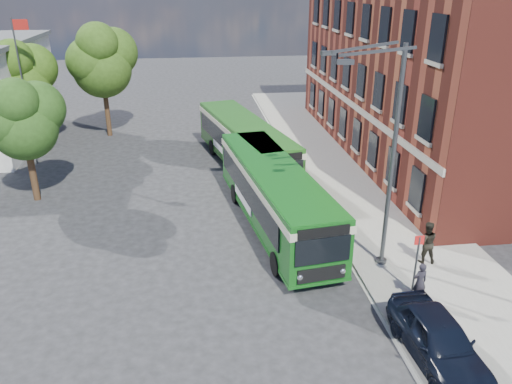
{
  "coord_description": "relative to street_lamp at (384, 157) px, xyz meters",
  "views": [
    {
      "loc": [
        -2.31,
        -19.18,
        11.02
      ],
      "look_at": [
        0.36,
        1.32,
        2.2
      ],
      "focal_mm": 35.0,
      "sensor_mm": 36.0,
      "label": 1
    }
  ],
  "objects": [
    {
      "name": "ground",
      "position": [
        -4.84,
        2.0,
        -4.79
      ],
      "size": [
        120.0,
        120.0,
        0.0
      ],
      "primitive_type": "plane",
      "color": "#242427",
      "rests_on": "ground"
    },
    {
      "name": "pavement",
      "position": [
        2.16,
        10.0,
        -4.72
      ],
      "size": [
        6.0,
        48.0,
        0.15
      ],
      "primitive_type": "cube",
      "color": "gray",
      "rests_on": "ground"
    },
    {
      "name": "kerb_line",
      "position": [
        -0.89,
        10.0,
        -4.79
      ],
      "size": [
        0.12,
        48.0,
        0.01
      ],
      "primitive_type": "cube",
      "color": "beige",
      "rests_on": "ground"
    },
    {
      "name": "brick_office",
      "position": [
        9.16,
        14.0,
        2.18
      ],
      "size": [
        12.1,
        26.0,
        14.2
      ],
      "color": "maroon",
      "rests_on": "ground"
    },
    {
      "name": "flagpole",
      "position": [
        -17.29,
        15.0,
        0.15
      ],
      "size": [
        0.95,
        0.1,
        9.0
      ],
      "color": "#3D4043",
      "rests_on": "ground"
    },
    {
      "name": "street_lamp",
      "position": [
        0.0,
        0.0,
        0.0
      ],
      "size": [
        2.96,
        2.38,
        9.0
      ],
      "color": "#3D4043",
      "rests_on": "ground"
    },
    {
      "name": "bus_stop_sign",
      "position": [
        0.76,
        -2.2,
        -3.28
      ],
      "size": [
        0.35,
        0.08,
        2.52
      ],
      "color": "#3D4043",
      "rests_on": "ground"
    },
    {
      "name": "bus_front",
      "position": [
        -3.5,
        4.18,
        -2.96
      ],
      "size": [
        4.16,
        12.36,
        3.02
      ],
      "color": "#125315",
      "rests_on": "ground"
    },
    {
      "name": "bus_rear",
      "position": [
        -4.01,
        12.36,
        -2.96
      ],
      "size": [
        5.22,
        12.58,
        3.02
      ],
      "color": "#225D19",
      "rests_on": "ground"
    },
    {
      "name": "parked_car",
      "position": [
        -0.04,
        -5.75,
        -3.89
      ],
      "size": [
        1.96,
        4.46,
        1.49
      ],
      "primitive_type": "imported",
      "rotation": [
        0.0,
        0.0,
        0.04
      ],
      "color": "black",
      "rests_on": "pavement"
    },
    {
      "name": "pedestrian_a",
      "position": [
        0.73,
        -2.74,
        -3.87
      ],
      "size": [
        0.62,
        0.46,
        1.54
      ],
      "primitive_type": "imported",
      "rotation": [
        0.0,
        0.0,
        3.31
      ],
      "color": "black",
      "rests_on": "pavement"
    },
    {
      "name": "pedestrian_b",
      "position": [
        2.15,
        -0.17,
        -3.73
      ],
      "size": [
        1.02,
        0.87,
        1.83
      ],
      "primitive_type": "imported",
      "rotation": [
        0.0,
        0.0,
        2.93
      ],
      "color": "black",
      "rests_on": "pavement"
    },
    {
      "name": "tree_left",
      "position": [
        -15.7,
        8.94,
        -0.26
      ],
      "size": [
        3.96,
        3.76,
        6.69
      ],
      "color": "#382414",
      "rests_on": "ground"
    },
    {
      "name": "tree_mid",
      "position": [
        -18.34,
        17.92,
        0.37
      ],
      "size": [
        4.51,
        4.29,
        7.61
      ],
      "color": "#382414",
      "rests_on": "ground"
    },
    {
      "name": "tree_right",
      "position": [
        -13.45,
        20.89,
        0.9
      ],
      "size": [
        4.97,
        4.72,
        8.39
      ],
      "color": "#382414",
      "rests_on": "ground"
    }
  ]
}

